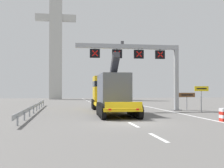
# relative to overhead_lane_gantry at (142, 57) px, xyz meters

# --- Properties ---
(ground) EXTENTS (112.00, 112.00, 0.00)m
(ground) POSITION_rel_overhead_lane_gantry_xyz_m (-3.63, -10.48, -5.48)
(ground) COLOR slate
(lane_markings) EXTENTS (0.20, 61.20, 0.01)m
(lane_markings) POSITION_rel_overhead_lane_gantry_xyz_m (-3.61, 12.82, -5.48)
(lane_markings) COLOR silver
(lane_markings) RESTS_ON ground
(edge_line_right) EXTENTS (0.20, 63.00, 0.01)m
(edge_line_right) POSITION_rel_overhead_lane_gantry_xyz_m (2.57, 1.52, -5.48)
(edge_line_right) COLOR silver
(edge_line_right) RESTS_ON ground
(overhead_lane_gantry) EXTENTS (10.99, 0.90, 7.12)m
(overhead_lane_gantry) POSITION_rel_overhead_lane_gantry_xyz_m (0.00, 0.00, 0.00)
(overhead_lane_gantry) COLOR #9EA0A5
(overhead_lane_gantry) RESTS_ON ground
(heavy_haul_truck_yellow) EXTENTS (3.37, 14.12, 5.30)m
(heavy_haul_truck_yellow) POSITION_rel_overhead_lane_gantry_xyz_m (-3.49, -1.01, -3.50)
(heavy_haul_truck_yellow) COLOR yellow
(heavy_haul_truck_yellow) RESTS_ON ground
(exit_sign_yellow) EXTENTS (1.42, 0.15, 2.50)m
(exit_sign_yellow) POSITION_rel_overhead_lane_gantry_xyz_m (5.21, -2.72, -3.60)
(exit_sign_yellow) COLOR #9EA0A5
(exit_sign_yellow) RESTS_ON ground
(tourist_info_sign_brown) EXTENTS (1.81, 0.15, 1.83)m
(tourist_info_sign_brown) POSITION_rel_overhead_lane_gantry_xyz_m (5.07, 0.40, -4.06)
(tourist_info_sign_brown) COLOR #9EA0A5
(tourist_info_sign_brown) RESTS_ON ground
(guardrail_left) EXTENTS (0.13, 24.36, 0.76)m
(guardrail_left) POSITION_rel_overhead_lane_gantry_xyz_m (-10.66, -0.30, -4.92)
(guardrail_left) COLOR #999EA3
(guardrail_left) RESTS_ON ground
(bridge_pylon_distant) EXTENTS (9.00, 2.00, 29.48)m
(bridge_pylon_distant) POSITION_rel_overhead_lane_gantry_xyz_m (-9.89, 37.54, 9.64)
(bridge_pylon_distant) COLOR #B7B7B2
(bridge_pylon_distant) RESTS_ON ground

